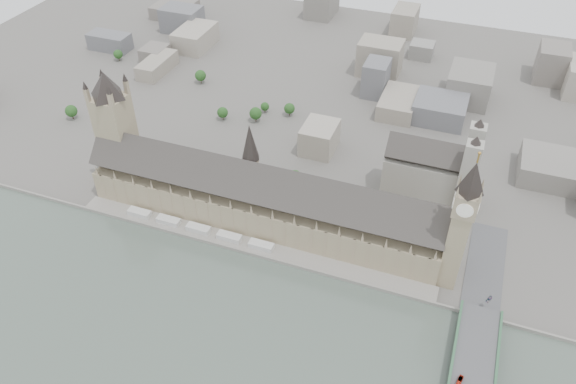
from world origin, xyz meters
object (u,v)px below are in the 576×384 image
(westminster_abbey, at_px, (432,170))
(car_approach, at_px, (489,299))
(victoria_tower, at_px, (115,126))
(elizabeth_tower, at_px, (462,218))
(palace_of_westminster, at_px, (262,199))
(red_bus_north, at_px, (459,383))

(westminster_abbey, relative_size, car_approach, 12.37)
(victoria_tower, distance_m, westminster_abbey, 244.79)
(elizabeth_tower, distance_m, victoria_tower, 260.64)
(car_approach, bearing_deg, palace_of_westminster, -165.93)
(westminster_abbey, distance_m, red_bus_north, 175.30)
(victoria_tower, bearing_deg, car_approach, -6.67)
(elizabeth_tower, xyz_separation_m, victoria_tower, (-260.00, 18.00, -2.88))
(victoria_tower, height_order, red_bus_north, victoria_tower)
(car_approach, bearing_deg, elizabeth_tower, 173.80)
(palace_of_westminster, bearing_deg, victoria_tower, 177.04)
(victoria_tower, relative_size, westminster_abbey, 1.47)
(red_bus_north, bearing_deg, car_approach, 92.80)
(red_bus_north, height_order, car_approach, red_bus_north)
(victoria_tower, bearing_deg, elizabeth_tower, -3.96)
(victoria_tower, bearing_deg, palace_of_westminster, -2.96)
(westminster_abbey, bearing_deg, elizabeth_tower, -72.71)
(red_bus_north, relative_size, car_approach, 1.80)
(palace_of_westminster, relative_size, car_approach, 48.21)
(car_approach, bearing_deg, westminster_abbey, 141.43)
(westminster_abbey, bearing_deg, palace_of_westminster, -145.83)
(palace_of_westminster, height_order, elizabeth_tower, elizabeth_tower)
(car_approach, bearing_deg, victoria_tower, -163.22)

